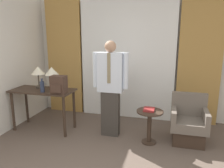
{
  "coord_description": "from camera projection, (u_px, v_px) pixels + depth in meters",
  "views": [
    {
      "loc": [
        0.89,
        -1.53,
        1.83
      ],
      "look_at": [
        -0.03,
        1.95,
        1.0
      ],
      "focal_mm": 35.0,
      "sensor_mm": 36.0,
      "label": 1
    }
  ],
  "objects": [
    {
      "name": "wall_back",
      "position": [
        128.0,
        56.0,
        4.8
      ],
      "size": [
        10.0,
        0.06,
        2.7
      ],
      "color": "silver",
      "rests_on": "ground_plane"
    },
    {
      "name": "curtain_sheer_center",
      "position": [
        127.0,
        60.0,
        4.69
      ],
      "size": [
        2.03,
        0.06,
        2.58
      ],
      "color": "white",
      "rests_on": "ground_plane"
    },
    {
      "name": "curtain_drape_left",
      "position": [
        64.0,
        58.0,
        5.06
      ],
      "size": [
        0.83,
        0.06,
        2.58
      ],
      "color": "#B28442",
      "rests_on": "ground_plane"
    },
    {
      "name": "curtain_drape_right",
      "position": [
        200.0,
        62.0,
        4.32
      ],
      "size": [
        0.83,
        0.06,
        2.58
      ],
      "color": "#B28442",
      "rests_on": "ground_plane"
    },
    {
      "name": "desk",
      "position": [
        43.0,
        96.0,
        4.17
      ],
      "size": [
        1.19,
        0.54,
        0.8
      ],
      "color": "#38281E",
      "rests_on": "ground_plane"
    },
    {
      "name": "table_lamp_left",
      "position": [
        38.0,
        71.0,
        4.21
      ],
      "size": [
        0.26,
        0.26,
        0.42
      ],
      "color": "#4C4238",
      "rests_on": "desk"
    },
    {
      "name": "table_lamp_right",
      "position": [
        52.0,
        72.0,
        4.14
      ],
      "size": [
        0.26,
        0.26,
        0.42
      ],
      "color": "#4C4238",
      "rests_on": "desk"
    },
    {
      "name": "bottle_near_edge",
      "position": [
        42.0,
        86.0,
        3.95
      ],
      "size": [
        0.08,
        0.08,
        0.25
      ],
      "color": "#2D3851",
      "rests_on": "desk"
    },
    {
      "name": "backpack",
      "position": [
        59.0,
        85.0,
        3.84
      ],
      "size": [
        0.27,
        0.2,
        0.32
      ],
      "color": "#422D23",
      "rests_on": "desk"
    },
    {
      "name": "person",
      "position": [
        110.0,
        86.0,
        3.87
      ],
      "size": [
        0.64,
        0.21,
        1.72
      ],
      "color": "#38332D",
      "rests_on": "ground_plane"
    },
    {
      "name": "armchair",
      "position": [
        188.0,
        124.0,
        3.74
      ],
      "size": [
        0.59,
        0.55,
        0.83
      ],
      "color": "#38281E",
      "rests_on": "ground_plane"
    },
    {
      "name": "side_table",
      "position": [
        149.0,
        121.0,
        3.68
      ],
      "size": [
        0.45,
        0.45,
        0.58
      ],
      "color": "#38281E",
      "rests_on": "ground_plane"
    },
    {
      "name": "book",
      "position": [
        149.0,
        109.0,
        3.66
      ],
      "size": [
        0.18,
        0.22,
        0.03
      ],
      "color": "maroon",
      "rests_on": "side_table"
    }
  ]
}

